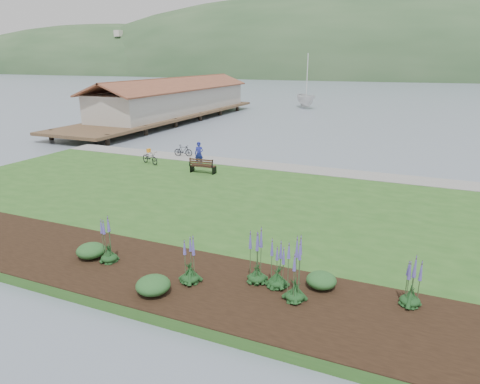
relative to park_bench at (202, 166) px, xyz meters
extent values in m
plane|color=slate|center=(2.84, -3.22, -0.92)|extent=(600.00, 600.00, 0.00)
cube|color=#28551E|center=(2.84, -5.22, -0.72)|extent=(34.00, 20.00, 0.40)
cube|color=gray|center=(2.84, 3.68, -0.51)|extent=(34.00, 2.20, 0.03)
cube|color=black|center=(5.84, -13.02, -0.50)|extent=(24.00, 4.40, 0.04)
cube|color=#4C3826|center=(-17.16, 22.78, -0.07)|extent=(8.00, 36.00, 0.30)
cube|color=#B2ADA3|center=(-17.16, 24.78, 1.58)|extent=(6.40, 28.00, 3.00)
cube|color=black|center=(0.00, 0.11, -0.05)|extent=(1.70, 0.66, 0.05)
cube|color=black|center=(0.01, -0.20, 0.27)|extent=(1.68, 0.23, 0.52)
cube|color=black|center=(-0.82, 0.08, -0.29)|extent=(0.09, 0.58, 0.46)
cube|color=black|center=(0.81, 0.14, -0.29)|extent=(0.09, 0.58, 0.46)
imported|color=navy|center=(-1.23, 1.80, 0.48)|extent=(0.81, 0.64, 2.00)
imported|color=black|center=(-4.75, 0.84, -0.06)|extent=(1.18, 1.86, 0.92)
imported|color=black|center=(-3.83, 3.98, -0.07)|extent=(0.65, 1.54, 0.90)
imported|color=silver|center=(-4.99, 44.95, -0.92)|extent=(14.24, 14.31, 27.22)
cube|color=orange|center=(-7.09, 3.98, -0.35)|extent=(0.23, 0.33, 0.33)
ellipsoid|color=#133517|center=(6.59, -13.16, -0.33)|extent=(0.62, 0.62, 0.31)
cone|color=#4A4197|center=(6.59, -13.16, 0.59)|extent=(0.32, 0.32, 1.53)
ellipsoid|color=#133517|center=(8.67, -12.24, -0.33)|extent=(0.62, 0.62, 0.31)
cone|color=#4A4197|center=(8.67, -12.24, 0.80)|extent=(0.36, 0.36, 1.95)
ellipsoid|color=#133517|center=(10.18, -12.84, -0.33)|extent=(0.62, 0.62, 0.31)
cone|color=#4A4197|center=(10.18, -12.84, 0.82)|extent=(0.40, 0.40, 1.98)
ellipsoid|color=#133517|center=(13.53, -11.69, -0.33)|extent=(0.62, 0.62, 0.31)
cone|color=#4A4197|center=(13.53, -11.69, 0.56)|extent=(0.40, 0.40, 1.46)
ellipsoid|color=#133517|center=(3.03, -13.01, -0.33)|extent=(0.62, 0.62, 0.31)
cone|color=#4A4197|center=(3.03, -13.01, 0.75)|extent=(0.36, 0.36, 1.84)
ellipsoid|color=#133517|center=(9.42, -12.26, -0.33)|extent=(0.62, 0.62, 0.31)
cone|color=#4A4197|center=(9.42, -12.26, 0.59)|extent=(0.36, 0.36, 1.52)
ellipsoid|color=#1E4C21|center=(2.14, -12.99, -0.21)|extent=(1.09, 1.09, 0.55)
ellipsoid|color=#1E4C21|center=(5.84, -14.25, -0.20)|extent=(1.13, 1.13, 0.57)
ellipsoid|color=#1E4C21|center=(10.76, -11.70, -0.23)|extent=(1.01, 1.01, 0.50)
camera|label=1|loc=(13.32, -24.41, 6.82)|focal=32.00mm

